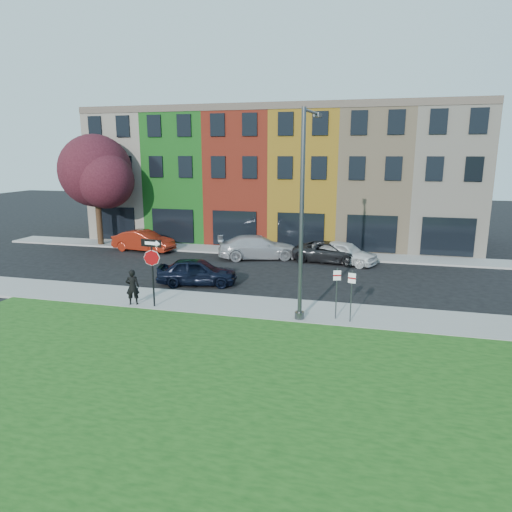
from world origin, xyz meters
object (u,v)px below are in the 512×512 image
(stop_sign, at_px, (152,259))
(sedan_near, at_px, (197,271))
(man, at_px, (133,287))
(street_lamp, at_px, (303,217))

(stop_sign, height_order, sedan_near, stop_sign)
(stop_sign, xyz_separation_m, man, (-1.06, 0.02, -1.38))
(stop_sign, height_order, street_lamp, street_lamp)
(stop_sign, relative_size, street_lamp, 0.36)
(stop_sign, relative_size, man, 1.87)
(street_lamp, bearing_deg, stop_sign, -170.37)
(stop_sign, height_order, man, stop_sign)
(stop_sign, bearing_deg, street_lamp, 9.83)
(street_lamp, bearing_deg, man, -170.76)
(street_lamp, bearing_deg, sedan_near, 155.30)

